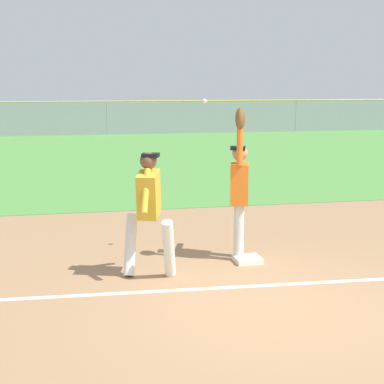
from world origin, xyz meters
TOP-DOWN VIEW (x-y plane):
  - ground_plane at (0.00, 0.00)m, footprint 77.36×77.36m
  - outfield_grass at (0.00, 15.68)m, footprint 40.90×19.34m
  - first_base at (0.28, 1.94)m, footprint 0.38×0.38m
  - fielder at (0.20, 2.15)m, footprint 0.39×0.88m
  - runner at (-1.24, 1.56)m, footprint 0.76×0.83m
  - baseball at (-0.25, 2.53)m, footprint 0.07×0.07m
  - outfield_fence at (0.00, 25.35)m, footprint 40.98×0.08m
  - parked_car_red at (-2.67, 28.94)m, footprint 4.45×2.21m
  - parked_car_black at (2.83, 28.37)m, footprint 4.53×2.39m
  - parked_car_tan at (7.36, 28.18)m, footprint 4.47×2.25m

SIDE VIEW (x-z plane):
  - ground_plane at x=0.00m, z-range 0.00..0.00m
  - outfield_grass at x=0.00m, z-range 0.00..0.01m
  - first_base at x=0.28m, z-range 0.00..0.08m
  - parked_car_red at x=-2.67m, z-range 0.05..1.30m
  - parked_car_black at x=2.83m, z-range 0.05..1.30m
  - parked_car_tan at x=7.36m, z-range 0.05..1.30m
  - outfield_fence at x=0.00m, z-range 0.00..1.72m
  - runner at x=-1.24m, z-range 0.14..1.86m
  - fielder at x=0.20m, z-range -0.02..2.26m
  - baseball at x=-0.25m, z-range 2.32..2.39m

